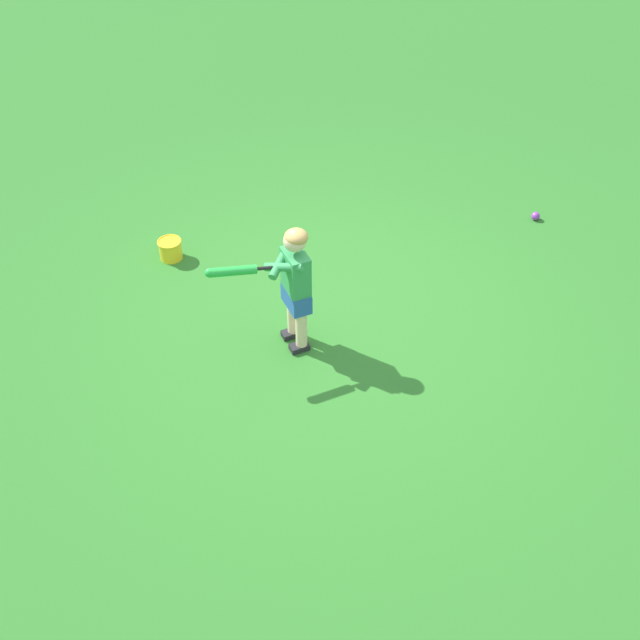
{
  "coord_description": "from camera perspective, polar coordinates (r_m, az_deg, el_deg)",
  "views": [
    {
      "loc": [
        2.98,
        3.92,
        4.36
      ],
      "look_at": [
        0.39,
        0.43,
        0.45
      ],
      "focal_mm": 44.62,
      "sensor_mm": 36.0,
      "label": 1
    }
  ],
  "objects": [
    {
      "name": "child_batter",
      "position": [
        5.9,
        -2.03,
        2.94
      ],
      "size": [
        0.76,
        0.38,
        1.08
      ],
      "color": "#232328",
      "rests_on": "ground"
    },
    {
      "name": "play_ball_by_bucket",
      "position": [
        7.9,
        15.2,
        7.21
      ],
      "size": [
        0.08,
        0.08,
        0.08
      ],
      "primitive_type": "sphere",
      "color": "purple",
      "rests_on": "ground"
    },
    {
      "name": "toy_bucket",
      "position": [
        7.23,
        -10.68,
        5.03
      ],
      "size": [
        0.22,
        0.22,
        0.19
      ],
      "color": "yellow",
      "rests_on": "ground"
    },
    {
      "name": "ground_plane",
      "position": [
        6.58,
        0.45,
        0.44
      ],
      "size": [
        40.0,
        40.0,
        0.0
      ],
      "primitive_type": "plane",
      "color": "#2D7528"
    }
  ]
}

